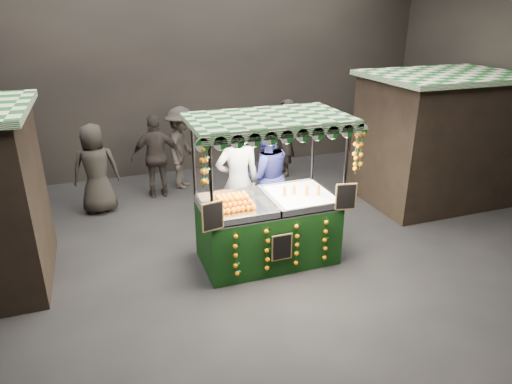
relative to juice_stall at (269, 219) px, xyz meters
name	(u,v)px	position (x,y,z in m)	size (l,w,h in m)	color
ground	(259,269)	(-0.24, -0.24, -0.72)	(12.00, 12.00, 0.00)	black
market_hall	(260,40)	(-0.24, -0.24, 2.66)	(12.10, 10.10, 5.05)	black
neighbour_stall_right	(438,138)	(4.16, 1.26, 0.58)	(3.00, 2.20, 2.60)	black
juice_stall	(269,219)	(0.00, 0.00, 0.00)	(2.40, 1.41, 2.33)	black
vendor_grey	(238,182)	(-0.22, 0.88, 0.32)	(0.76, 0.51, 2.08)	gray
vendor_blue	(266,176)	(0.39, 1.17, 0.25)	(0.97, 0.77, 1.95)	navy
shopper_0	(23,179)	(-3.72, 2.72, 0.16)	(0.76, 0.65, 1.77)	black
shopper_1	(390,151)	(3.66, 2.07, 0.13)	(0.86, 0.68, 1.71)	black
shopper_2	(157,157)	(-1.25, 3.27, 0.16)	(1.05, 0.47, 1.77)	#2A2422
shopper_3	(182,148)	(-0.65, 3.62, 0.18)	(1.12, 1.35, 1.82)	#2E2925
shopper_4	(96,169)	(-2.46, 2.86, 0.16)	(0.89, 0.60, 1.77)	black
shopper_5	(379,131)	(4.26, 3.42, 0.18)	(0.94, 1.76, 1.81)	black
shopper_6	(285,138)	(1.80, 3.62, 0.19)	(0.51, 0.71, 1.82)	black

